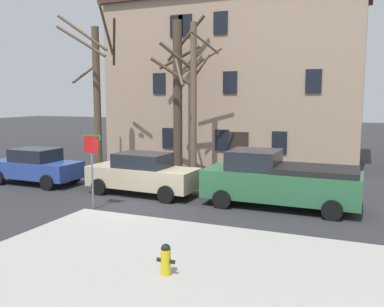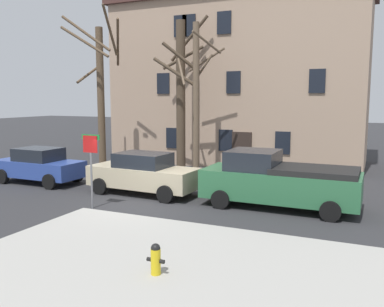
# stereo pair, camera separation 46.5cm
# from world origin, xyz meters

# --- Properties ---
(ground_plane) EXTENTS (120.00, 120.00, 0.00)m
(ground_plane) POSITION_xyz_m (0.00, 0.00, 0.00)
(ground_plane) COLOR #2D2D30
(sidewalk_slab) EXTENTS (11.42, 8.97, 0.12)m
(sidewalk_slab) POSITION_xyz_m (4.27, -5.85, 0.06)
(sidewalk_slab) COLOR #A8A59E
(sidewalk_slab) RESTS_ON ground_plane
(building_main) EXTENTS (15.42, 6.83, 11.61)m
(building_main) POSITION_xyz_m (-0.13, 12.28, 5.90)
(building_main) COLOR tan
(building_main) RESTS_ON ground_plane
(tree_bare_near) EXTENTS (2.82, 2.99, 8.73)m
(tree_bare_near) POSITION_xyz_m (-5.91, 5.84, 4.39)
(tree_bare_near) COLOR brown
(tree_bare_near) RESTS_ON ground_plane
(tree_bare_mid) EXTENTS (2.86, 2.90, 8.37)m
(tree_bare_mid) POSITION_xyz_m (-1.82, 7.40, 4.30)
(tree_bare_mid) COLOR #4C3D2D
(tree_bare_mid) RESTS_ON ground_plane
(tree_bare_far) EXTENTS (2.35, 2.43, 7.64)m
(tree_bare_far) POSITION_xyz_m (-0.51, 6.43, 4.05)
(tree_bare_far) COLOR brown
(tree_bare_far) RESTS_ON ground_plane
(car_blue_sedan) EXTENTS (4.25, 2.00, 1.65)m
(car_blue_sedan) POSITION_xyz_m (-6.47, 1.74, 0.82)
(car_blue_sedan) COLOR #2D4799
(car_blue_sedan) RESTS_ON ground_plane
(car_beige_sedan) EXTENTS (4.68, 2.13, 1.72)m
(car_beige_sedan) POSITION_xyz_m (-0.87, 1.78, 0.86)
(car_beige_sedan) COLOR #C6B793
(car_beige_sedan) RESTS_ON ground_plane
(pickup_truck_green) EXTENTS (5.56, 2.34, 2.04)m
(pickup_truck_green) POSITION_xyz_m (4.68, 1.95, 0.99)
(pickup_truck_green) COLOR #2D6B42
(pickup_truck_green) RESTS_ON ground_plane
(fire_hydrant) EXTENTS (0.42, 0.22, 0.70)m
(fire_hydrant) POSITION_xyz_m (3.58, -5.16, 0.48)
(fire_hydrant) COLOR gold
(fire_hydrant) RESTS_ON sidewalk_slab
(street_sign_pole) EXTENTS (0.76, 0.07, 2.67)m
(street_sign_pole) POSITION_xyz_m (-1.40, -0.91, 1.88)
(street_sign_pole) COLOR slate
(street_sign_pole) RESTS_ON ground_plane
(bicycle_leaning) EXTENTS (1.74, 0.33, 1.03)m
(bicycle_leaning) POSITION_xyz_m (-3.27, 7.14, 0.37)
(bicycle_leaning) COLOR black
(bicycle_leaning) RESTS_ON ground_plane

